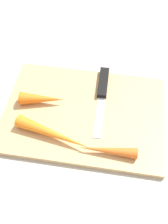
% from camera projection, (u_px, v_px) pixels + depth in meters
% --- Properties ---
extents(ground_plane, '(1.40, 1.40, 0.00)m').
position_uv_depth(ground_plane, '(84.00, 115.00, 0.66)').
color(ground_plane, '#ADA8A0').
extents(cutting_board, '(0.36, 0.26, 0.01)m').
position_uv_depth(cutting_board, '(84.00, 114.00, 0.66)').
color(cutting_board, tan).
rests_on(cutting_board, ground_plane).
extents(knife, '(0.03, 0.20, 0.01)m').
position_uv_depth(knife, '(103.00, 87.00, 0.69)').
color(knife, '#B7B7BC').
rests_on(knife, cutting_board).
extents(carrot_longest, '(0.17, 0.07, 0.03)m').
position_uv_depth(carrot_longest, '(53.00, 134.00, 0.60)').
color(carrot_longest, orange).
rests_on(carrot_longest, cutting_board).
extents(carrot_shortest, '(0.11, 0.04, 0.03)m').
position_uv_depth(carrot_shortest, '(42.00, 99.00, 0.66)').
color(carrot_shortest, orange).
rests_on(carrot_shortest, cutting_board).
extents(carrot_medium, '(0.12, 0.03, 0.02)m').
position_uv_depth(carrot_medium, '(108.00, 150.00, 0.58)').
color(carrot_medium, orange).
rests_on(carrot_medium, cutting_board).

